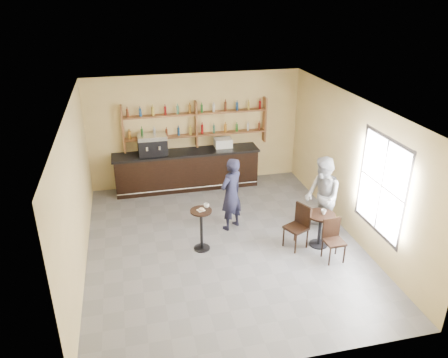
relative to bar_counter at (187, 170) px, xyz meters
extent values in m
plane|color=slate|center=(0.34, -3.15, -0.55)|extent=(7.00, 7.00, 0.00)
plane|color=white|center=(0.34, -3.15, 2.65)|extent=(7.00, 7.00, 0.00)
plane|color=#D1B777|center=(0.34, 0.35, 1.05)|extent=(7.00, 0.00, 7.00)
plane|color=#D1B777|center=(0.34, -6.65, 1.05)|extent=(7.00, 0.00, 7.00)
plane|color=#D1B777|center=(-2.66, -3.15, 1.05)|extent=(0.00, 7.00, 7.00)
plane|color=#D1B777|center=(3.34, -3.15, 1.05)|extent=(0.00, 7.00, 7.00)
plane|color=white|center=(3.33, -4.35, 1.15)|extent=(0.00, 2.00, 2.00)
cube|color=white|center=(-0.17, -3.22, 0.42)|extent=(0.20, 0.20, 0.00)
torus|color=#C38647|center=(-0.16, -3.23, 0.45)|extent=(0.15, 0.15, 0.04)
imported|color=white|center=(-0.03, -3.12, 0.47)|extent=(0.16, 0.16, 0.09)
imported|color=black|center=(0.68, -2.46, 0.34)|extent=(0.78, 0.72, 1.79)
imported|color=white|center=(2.48, -3.67, 0.29)|extent=(0.13, 0.13, 0.10)
imported|color=gray|center=(2.65, -3.17, 0.39)|extent=(0.78, 0.97, 1.90)
camera|label=1|loc=(-1.55, -11.35, 4.90)|focal=35.00mm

